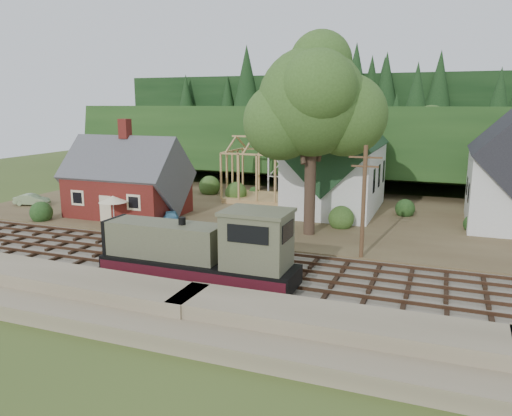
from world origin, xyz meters
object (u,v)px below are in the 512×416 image
(car_green, at_px, (32,200))
(patio_set, at_px, (113,200))
(locomotive, at_px, (205,253))
(car_blue, at_px, (171,218))

(car_green, relative_size, patio_set, 1.33)
(locomotive, height_order, car_green, locomotive)
(locomotive, distance_m, patio_set, 16.45)
(locomotive, distance_m, car_blue, 15.22)
(car_green, height_order, patio_set, patio_set)
(car_green, distance_m, patio_set, 14.43)
(locomotive, xyz_separation_m, car_green, (-27.07, 13.93, -1.22))
(car_blue, relative_size, patio_set, 1.22)
(locomotive, bearing_deg, car_green, 152.77)
(car_green, bearing_deg, car_blue, -110.52)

